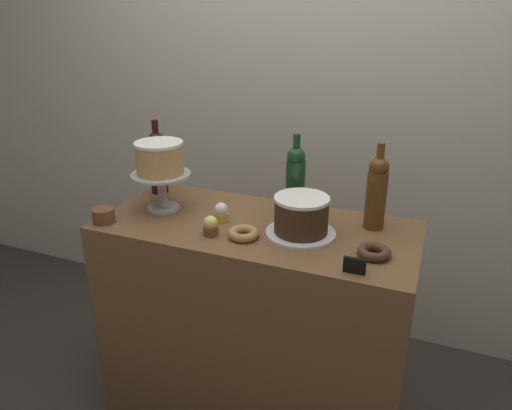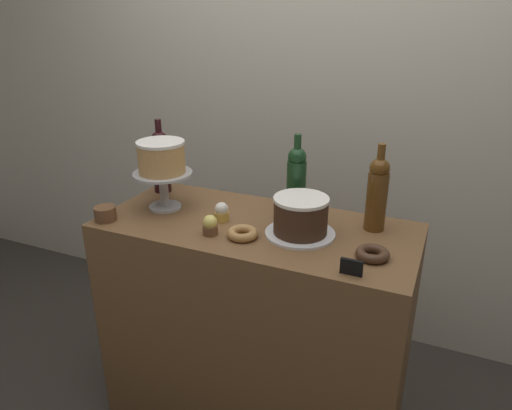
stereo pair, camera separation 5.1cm
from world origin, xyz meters
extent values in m
cube|color=beige|center=(0.00, 0.85, 1.30)|extent=(6.00, 0.05, 2.60)
cube|color=brown|center=(0.00, 0.00, 0.47)|extent=(1.21, 0.55, 0.95)
cylinder|color=#B2B2B7|center=(-0.41, 0.00, 0.96)|extent=(0.13, 0.13, 0.01)
cylinder|color=#B2B2B7|center=(-0.41, 0.00, 1.03)|extent=(0.04, 0.04, 0.13)
cylinder|color=#B2B2B7|center=(-0.41, 0.00, 1.10)|extent=(0.24, 0.24, 0.01)
cylinder|color=tan|center=(-0.41, 0.00, 1.16)|extent=(0.19, 0.19, 0.12)
cylinder|color=white|center=(-0.41, 0.00, 1.23)|extent=(0.19, 0.19, 0.01)
cylinder|color=white|center=(0.18, -0.02, 0.95)|extent=(0.25, 0.25, 0.01)
cylinder|color=#3D2619|center=(0.18, -0.02, 1.02)|extent=(0.19, 0.19, 0.12)
cylinder|color=white|center=(0.18, -0.02, 1.09)|extent=(0.20, 0.20, 0.01)
cylinder|color=black|center=(-0.53, 0.16, 1.06)|extent=(0.08, 0.08, 0.22)
sphere|color=black|center=(-0.53, 0.16, 1.19)|extent=(0.07, 0.07, 0.07)
cylinder|color=black|center=(-0.53, 0.16, 1.24)|extent=(0.03, 0.03, 0.08)
cylinder|color=#5B3814|center=(0.42, 0.14, 1.06)|extent=(0.08, 0.08, 0.22)
sphere|color=#5B3814|center=(0.42, 0.14, 1.19)|extent=(0.07, 0.07, 0.07)
cylinder|color=#5B3814|center=(0.42, 0.14, 1.24)|extent=(0.03, 0.03, 0.08)
cylinder|color=#193D1E|center=(0.10, 0.15, 1.06)|extent=(0.08, 0.08, 0.22)
sphere|color=#193D1E|center=(0.10, 0.15, 1.19)|extent=(0.07, 0.07, 0.07)
cylinder|color=#193D1E|center=(0.10, 0.15, 1.24)|extent=(0.03, 0.03, 0.08)
cylinder|color=gold|center=(-0.14, -0.02, 0.97)|extent=(0.06, 0.06, 0.03)
sphere|color=white|center=(-0.14, -0.02, 1.00)|extent=(0.05, 0.05, 0.05)
cylinder|color=brown|center=(-0.12, -0.14, 0.97)|extent=(0.06, 0.06, 0.03)
sphere|color=#EFDB6B|center=(-0.12, -0.14, 1.00)|extent=(0.05, 0.05, 0.05)
torus|color=#472D1E|center=(0.45, -0.09, 0.97)|extent=(0.11, 0.11, 0.03)
torus|color=#B27F47|center=(0.00, -0.12, 0.97)|extent=(0.11, 0.11, 0.03)
cylinder|color=brown|center=(-0.55, -0.19, 0.95)|extent=(0.08, 0.08, 0.01)
cylinder|color=brown|center=(-0.55, -0.19, 0.97)|extent=(0.08, 0.08, 0.01)
cylinder|color=brown|center=(-0.55, -0.19, 0.98)|extent=(0.08, 0.08, 0.01)
cylinder|color=brown|center=(-0.55, -0.19, 0.99)|extent=(0.08, 0.08, 0.01)
cylinder|color=brown|center=(-0.55, -0.19, 1.00)|extent=(0.08, 0.08, 0.01)
cube|color=black|center=(0.42, -0.22, 0.98)|extent=(0.07, 0.01, 0.05)
camera|label=1|loc=(0.61, -1.52, 1.70)|focal=33.19mm
camera|label=2|loc=(0.65, -1.50, 1.70)|focal=33.19mm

